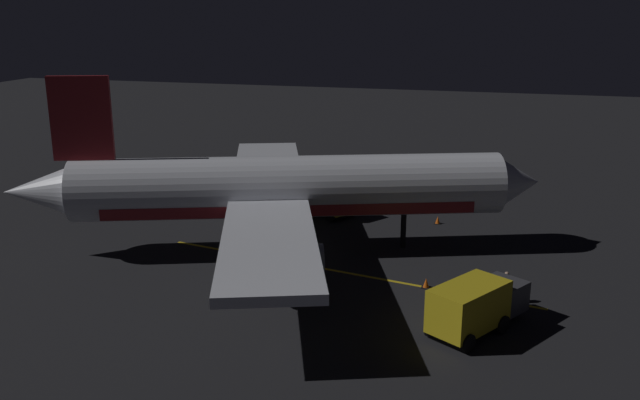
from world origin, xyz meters
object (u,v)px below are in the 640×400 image
catering_truck (322,198)px  traffic_cone_near_left (426,283)px  traffic_cone_near_right (438,220)px  airliner (280,190)px  ground_crew_worker (506,287)px  baggage_truck (476,307)px

catering_truck → traffic_cone_near_left: 15.49m
catering_truck → traffic_cone_near_left: catering_truck is taller
catering_truck → traffic_cone_near_left: bearing=37.4°
traffic_cone_near_right → airliner: bearing=-47.6°
traffic_cone_near_right → ground_crew_worker: bearing=21.0°
baggage_truck → traffic_cone_near_right: 16.96m
airliner → traffic_cone_near_right: 12.89m
traffic_cone_near_left → traffic_cone_near_right: bearing=-177.0°
baggage_truck → catering_truck: bearing=-144.0°
baggage_truck → ground_crew_worker: bearing=160.2°
airliner → baggage_truck: airliner is taller
ground_crew_worker → traffic_cone_near_right: size_ratio=3.16×
catering_truck → ground_crew_worker: catering_truck is taller
baggage_truck → catering_truck: size_ratio=0.98×
airliner → catering_truck: (-8.70, 0.33, -2.88)m
baggage_truck → catering_truck: 20.95m
airliner → ground_crew_worker: airliner is taller
ground_crew_worker → traffic_cone_near_left: (-0.87, -4.27, -0.64)m
baggage_truck → ground_crew_worker: baggage_truck is taller
airliner → ground_crew_worker: (4.45, 14.01, -3.14)m
traffic_cone_near_right → traffic_cone_near_left: bearing=3.0°
ground_crew_worker → traffic_cone_near_left: size_ratio=3.16×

